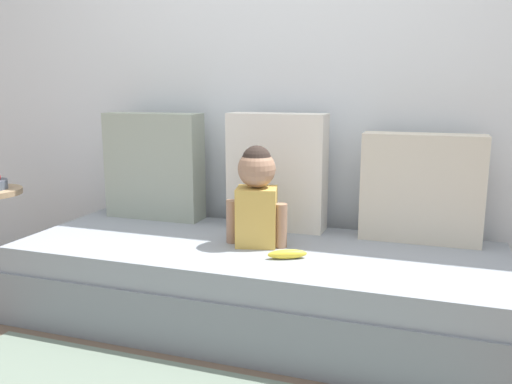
% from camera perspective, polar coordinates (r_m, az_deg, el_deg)
% --- Properties ---
extents(ground_plane, '(12.00, 12.00, 0.00)m').
position_cam_1_polar(ground_plane, '(2.59, 0.02, -13.69)').
color(ground_plane, brown).
extents(back_wall, '(5.48, 0.10, 2.37)m').
position_cam_1_polar(back_wall, '(2.88, 3.71, 13.09)').
color(back_wall, silver).
rests_on(back_wall, ground).
extents(couch, '(2.28, 0.85, 0.37)m').
position_cam_1_polar(couch, '(2.52, 0.02, -9.87)').
color(couch, gray).
rests_on(couch, ground).
extents(throw_pillow_left, '(0.54, 0.16, 0.58)m').
position_cam_1_polar(throw_pillow_left, '(2.97, -10.90, 2.77)').
color(throw_pillow_left, '#99A393').
rests_on(throw_pillow_left, couch).
extents(throw_pillow_center, '(0.50, 0.16, 0.59)m').
position_cam_1_polar(throw_pillow_center, '(2.69, 2.28, 2.21)').
color(throw_pillow_center, silver).
rests_on(throw_pillow_center, couch).
extents(throw_pillow_right, '(0.55, 0.16, 0.51)m').
position_cam_1_polar(throw_pillow_right, '(2.59, 17.40, 0.41)').
color(throw_pillow_right, beige).
rests_on(throw_pillow_right, couch).
extents(toddler, '(0.29, 0.19, 0.46)m').
position_cam_1_polar(toddler, '(2.40, 0.02, -0.23)').
color(toddler, gold).
rests_on(toddler, couch).
extents(banana, '(0.17, 0.11, 0.04)m').
position_cam_1_polar(banana, '(2.26, 3.39, -6.70)').
color(banana, yellow).
rests_on(banana, couch).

